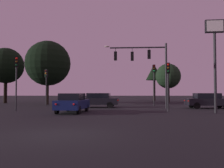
% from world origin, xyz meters
% --- Properties ---
extents(ground_plane, '(168.00, 168.00, 0.00)m').
position_xyz_m(ground_plane, '(0.00, 24.50, 0.00)').
color(ground_plane, black).
rests_on(ground_plane, ground).
extents(traffic_signal_mast_arm, '(6.32, 0.50, 6.54)m').
position_xyz_m(traffic_signal_mast_arm, '(4.97, 14.79, 4.67)').
color(traffic_signal_mast_arm, '#232326').
rests_on(traffic_signal_mast_arm, ground).
extents(traffic_light_corner_left, '(0.31, 0.36, 4.10)m').
position_xyz_m(traffic_light_corner_left, '(6.40, 11.02, 2.91)').
color(traffic_light_corner_left, '#232326').
rests_on(traffic_light_corner_left, ground).
extents(traffic_light_corner_right, '(0.33, 0.37, 4.88)m').
position_xyz_m(traffic_light_corner_right, '(6.40, 19.04, 3.43)').
color(traffic_light_corner_right, '#232326').
rests_on(traffic_light_corner_right, ground).
extents(traffic_light_median, '(0.37, 0.39, 4.66)m').
position_xyz_m(traffic_light_median, '(-6.51, 10.92, 3.29)').
color(traffic_light_median, '#232326').
rests_on(traffic_light_median, ground).
extents(traffic_light_far_side, '(0.36, 0.38, 4.25)m').
position_xyz_m(traffic_light_far_side, '(-6.18, 18.06, 3.01)').
color(traffic_light_far_side, '#232326').
rests_on(traffic_light_far_side, ground).
extents(car_nearside_lane, '(2.14, 4.32, 1.52)m').
position_xyz_m(car_nearside_lane, '(-1.37, 9.55, 0.79)').
color(car_nearside_lane, '#0F1947').
rests_on(car_nearside_lane, ground).
extents(car_crossing_left, '(4.43, 1.86, 1.52)m').
position_xyz_m(car_crossing_left, '(11.14, 14.88, 0.80)').
color(car_crossing_left, black).
rests_on(car_crossing_left, ground).
extents(car_crossing_right, '(4.55, 2.12, 1.52)m').
position_xyz_m(car_crossing_right, '(-0.01, 16.09, 0.80)').
color(car_crossing_right, black).
rests_on(car_crossing_right, ground).
extents(store_sign_illuminated, '(1.41, 0.36, 7.21)m').
position_xyz_m(store_sign_illuminated, '(9.67, 9.38, 5.26)').
color(store_sign_illuminated, '#232326').
rests_on(store_sign_illuminated, ground).
extents(tree_behind_sign, '(4.04, 4.04, 6.28)m').
position_xyz_m(tree_behind_sign, '(10.22, 29.48, 4.23)').
color(tree_behind_sign, black).
rests_on(tree_behind_sign, ground).
extents(tree_left_far, '(3.53, 3.53, 8.11)m').
position_xyz_m(tree_left_far, '(-11.81, 36.56, 6.14)').
color(tree_left_far, black).
rests_on(tree_left_far, ground).
extents(tree_center_horizon, '(5.91, 5.91, 8.39)m').
position_xyz_m(tree_center_horizon, '(-7.12, 21.69, 5.43)').
color(tree_center_horizon, black).
rests_on(tree_center_horizon, ground).
extents(tree_right_cluster, '(5.30, 5.30, 8.26)m').
position_xyz_m(tree_right_cluster, '(-14.70, 25.65, 5.59)').
color(tree_right_cluster, black).
rests_on(tree_right_cluster, ground).
extents(tree_lot_edge, '(3.20, 3.20, 7.08)m').
position_xyz_m(tree_lot_edge, '(9.03, 36.68, 5.46)').
color(tree_lot_edge, black).
rests_on(tree_lot_edge, ground).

